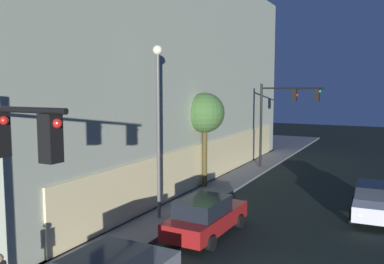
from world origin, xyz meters
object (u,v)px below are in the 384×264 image
at_px(modern_building, 37,66).
at_px(car_red, 206,216).
at_px(street_lamp_sidewalk, 158,111).
at_px(car_white, 373,201).
at_px(traffic_light_far_corner, 283,108).
at_px(sidewalk_tree, 205,114).

xyz_separation_m(modern_building, car_red, (-8.65, -18.96, -7.11)).
height_order(street_lamp_sidewalk, car_white, street_lamp_sidewalk).
relative_size(street_lamp_sidewalk, car_white, 1.83).
xyz_separation_m(car_red, car_white, (5.73, -6.20, 0.01)).
bearing_deg(street_lamp_sidewalk, traffic_light_far_corner, -8.70).
xyz_separation_m(modern_building, traffic_light_far_corner, (6.28, -18.36, -3.19)).
xyz_separation_m(street_lamp_sidewalk, car_red, (-0.75, -2.77, -4.34)).
bearing_deg(street_lamp_sidewalk, car_red, -105.09).
distance_m(street_lamp_sidewalk, car_white, 11.14).
bearing_deg(car_red, sidewalk_tree, 25.46).
bearing_deg(traffic_light_far_corner, car_white, -143.49).
distance_m(street_lamp_sidewalk, sidewalk_tree, 6.64).
bearing_deg(car_white, sidewalk_tree, 80.62).
distance_m(car_red, car_white, 8.44).
distance_m(modern_building, traffic_light_far_corner, 19.66).
xyz_separation_m(modern_building, car_white, (-2.92, -25.16, -7.10)).
bearing_deg(street_lamp_sidewalk, modern_building, 63.99).
distance_m(modern_building, sidewalk_tree, 15.86).
bearing_deg(traffic_light_far_corner, sidewalk_tree, 159.17).
height_order(traffic_light_far_corner, sidewalk_tree, traffic_light_far_corner).
distance_m(sidewalk_tree, car_white, 10.54).
bearing_deg(traffic_light_far_corner, car_red, -177.69).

